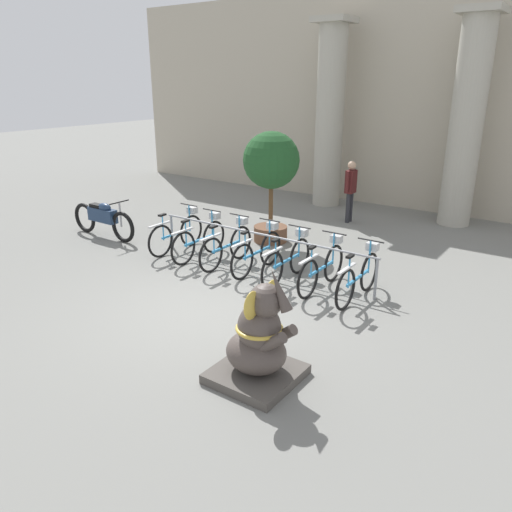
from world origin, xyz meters
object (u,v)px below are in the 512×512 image
Objects in this scene: bicycle_0 at (177,233)px; elephant_statue at (259,342)px; bicycle_1 at (200,240)px; potted_tree at (271,168)px; bicycle_3 at (258,252)px; bicycle_4 at (287,260)px; motorcycle at (103,218)px; person_pedestrian at (351,186)px; bicycle_5 at (322,268)px; bicycle_6 at (359,277)px; bicycle_2 at (227,246)px.

bicycle_0 is 5.30m from elephant_statue.
elephant_statue is at bearing -39.62° from bicycle_1.
bicycle_1 is at bearing -106.95° from potted_tree.
bicycle_4 is at bearing -4.58° from bicycle_3.
bicycle_1 is 0.78× the size of motorcycle.
bicycle_3 is 1.04× the size of person_pedestrian.
bicycle_4 is (2.88, -0.06, 0.00)m from bicycle_0.
person_pedestrian is at bearing 73.03° from potted_tree.
potted_tree is at bearing 54.09° from bicycle_0.
bicycle_0 is 1.00× the size of bicycle_4.
elephant_statue is at bearing -64.21° from bicycle_4.
bicycle_3 is at bearing 3.83° from motorcycle.
elephant_statue is at bearing -76.43° from bicycle_5.
potted_tree reaches higher than motorcycle.
bicycle_6 is at bearing -1.80° from bicycle_3.
motorcycle is (-6.46, 2.77, -0.06)m from elephant_statue.
bicycle_6 is 1.06× the size of elephant_statue.
bicycle_3 and bicycle_5 have the same top height.
bicycle_1 is 1.00× the size of bicycle_6.
bicycle_5 is 1.04× the size of person_pedestrian.
bicycle_1 and bicycle_3 have the same top height.
elephant_statue is (2.89, -3.00, 0.12)m from bicycle_2.
bicycle_3 is 2.37m from potted_tree.
bicycle_3 is at bearing 2.79° from bicycle_1.
bicycle_3 is at bearing 178.57° from bicycle_5.
bicycle_6 is (2.88, -0.02, 0.00)m from bicycle_2.
elephant_statue is (1.45, -3.00, 0.12)m from bicycle_4.
bicycle_0 is at bearing -179.99° from bicycle_3.
bicycle_0 is 1.00× the size of bicycle_6.
bicycle_4 is 0.78× the size of motorcycle.
motorcycle is at bearing -148.98° from potted_tree.
motorcycle is 4.17m from potted_tree.
bicycle_1 is 1.00× the size of bicycle_4.
bicycle_1 is at bearing 4.36° from motorcycle.
elephant_statue is at bearing -46.13° from bicycle_2.
bicycle_2 is (0.72, 0.02, 0.00)m from bicycle_1.
elephant_statue is (3.61, -2.99, 0.12)m from bicycle_1.
bicycle_4 is 1.00× the size of bicycle_6.
bicycle_0 is 1.00× the size of bicycle_5.
motorcycle is at bearing -177.48° from bicycle_5.
bicycle_6 is (3.60, 0.00, 0.00)m from bicycle_1.
person_pedestrian is at bearing 109.42° from bicycle_5.
bicycle_0 is at bearing 177.93° from bicycle_2.
potted_tree is (-0.16, 1.82, 1.31)m from bicycle_2.
bicycle_2 is 0.66× the size of potted_tree.
motorcycle is (-5.73, -0.25, 0.06)m from bicycle_5.
bicycle_4 and bicycle_5 have the same top height.
motorcycle is (-2.13, -0.29, 0.06)m from bicycle_0.
bicycle_5 is 3.11m from elephant_statue.
bicycle_2 is 0.72m from bicycle_3.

